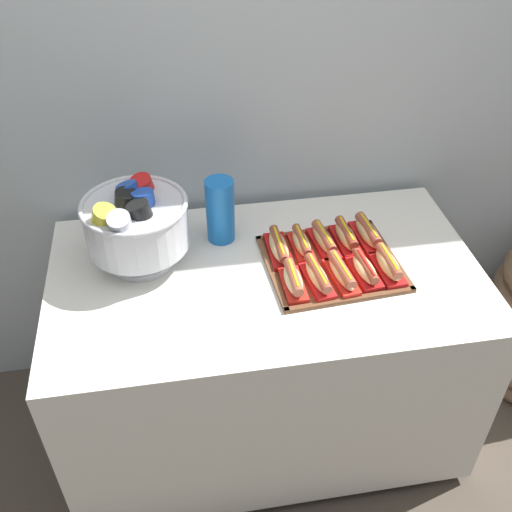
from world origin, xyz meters
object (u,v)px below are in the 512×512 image
hot_dog_4 (388,265)px  hot_dog_9 (368,233)px  hot_dog_5 (279,247)px  buffet_table (265,350)px  hot_dog_2 (341,273)px  hot_dog_8 (346,236)px  serving_tray (332,263)px  hot_dog_7 (324,240)px  hot_dog_3 (365,270)px  cup_stack (220,210)px  hot_dog_0 (293,281)px  hot_dog_1 (317,277)px  punch_bowl (136,222)px  hot_dog_6 (302,244)px

hot_dog_4 → hot_dog_9: 0.17m
hot_dog_5 → hot_dog_9: 0.30m
buffet_table → hot_dog_2: size_ratio=7.28×
hot_dog_5 → hot_dog_8: bearing=3.9°
buffet_table → hot_dog_8: bearing=17.6°
serving_tray → hot_dog_7: size_ratio=2.36×
buffet_table → hot_dog_9: 0.54m
hot_dog_3 → cup_stack: 0.49m
hot_dog_4 → hot_dog_0: bearing=-176.1°
hot_dog_2 → hot_dog_8: (0.06, 0.17, 0.00)m
hot_dog_7 → hot_dog_8: (0.07, 0.01, 0.00)m
buffet_table → hot_dog_7: hot_dog_7 is taller
buffet_table → hot_dog_0: size_ratio=8.54×
hot_dog_1 → hot_dog_7: bearing=69.4°
hot_dog_9 → buffet_table: bearing=-165.2°
hot_dog_2 → cup_stack: 0.44m
hot_dog_8 → punch_bowl: 0.67m
hot_dog_9 → hot_dog_5: bearing=-176.1°
buffet_table → hot_dog_0: hot_dog_0 is taller
hot_dog_4 → punch_bowl: 0.77m
hot_dog_5 → hot_dog_8: (0.22, 0.02, 0.00)m
hot_dog_0 → hot_dog_4: (0.30, 0.02, 0.00)m
hot_dog_1 → hot_dog_3: size_ratio=1.08×
punch_bowl → cup_stack: (0.26, 0.08, -0.04)m
hot_dog_5 → hot_dog_2: bearing=-43.9°
hot_dog_4 → hot_dog_9: hot_dog_9 is taller
hot_dog_3 → hot_dog_6: (-0.16, 0.15, 0.00)m
serving_tray → hot_dog_6: 0.12m
serving_tray → hot_dog_7: hot_dog_7 is taller
hot_dog_4 → punch_bowl: (-0.74, 0.19, 0.11)m
hot_dog_1 → hot_dog_5: 0.18m
hot_dog_4 → hot_dog_6: bearing=147.6°
hot_dog_5 → punch_bowl: punch_bowl is taller
punch_bowl → serving_tray: bearing=-11.0°
serving_tray → hot_dog_6: size_ratio=2.74×
hot_dog_1 → hot_dog_2: bearing=3.9°
hot_dog_7 → hot_dog_6: bearing=-176.1°
hot_dog_7 → hot_dog_8: bearing=3.9°
hot_dog_5 → hot_dog_6: bearing=3.9°
hot_dog_4 → hot_dog_8: (-0.09, 0.16, 0.00)m
hot_dog_6 → punch_bowl: size_ratio=0.49×
hot_dog_6 → hot_dog_8: bearing=3.9°
hot_dog_3 → hot_dog_4: size_ratio=0.97×
buffet_table → hot_dog_6: (0.13, 0.08, 0.39)m
buffet_table → hot_dog_7: (0.20, 0.08, 0.39)m
buffet_table → hot_dog_4: hot_dog_4 is taller
hot_dog_3 → hot_dog_9: 0.18m
hot_dog_2 → hot_dog_5: 0.22m
hot_dog_0 → hot_dog_9: 0.34m
serving_tray → hot_dog_8: (0.07, 0.09, 0.03)m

